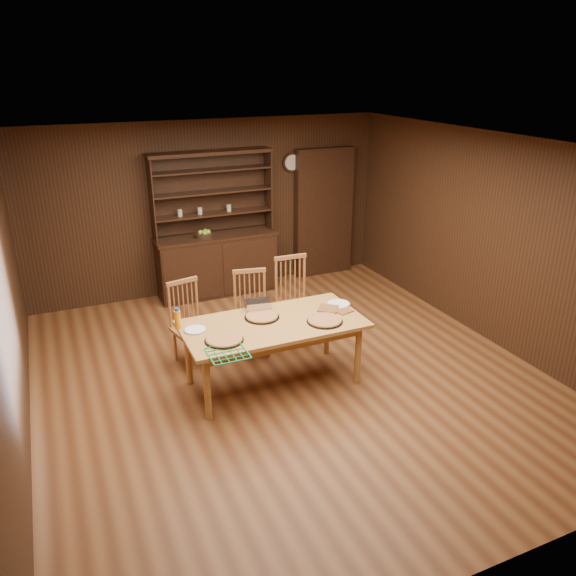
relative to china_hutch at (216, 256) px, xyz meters
name	(u,v)px	position (x,y,z in m)	size (l,w,h in m)	color
floor	(289,376)	(0.00, -2.75, -0.60)	(6.00, 6.00, 0.00)	brown
room_shell	(289,245)	(0.00, -2.75, 0.98)	(6.00, 6.00, 6.00)	white
china_hutch	(216,256)	(0.00, 0.00, 0.00)	(1.84, 0.52, 2.17)	black
doorway	(323,213)	(1.90, 0.15, 0.45)	(1.00, 0.18, 2.10)	black
wall_clock	(292,162)	(1.35, 0.20, 1.30)	(0.30, 0.05, 0.30)	black
dining_table	(273,329)	(-0.22, -2.82, 0.08)	(1.96, 0.98, 0.75)	#CD9247
chair_left	(188,319)	(-0.94, -1.91, -0.06)	(0.49, 0.47, 1.01)	#A46638
chair_center	(251,309)	(-0.17, -1.98, -0.04)	(0.50, 0.48, 1.04)	#A46638
chair_right	(293,296)	(0.44, -1.87, -0.01)	(0.47, 0.45, 1.10)	#A46638
pizza_left	(224,339)	(-0.83, -3.01, 0.17)	(0.40, 0.40, 0.04)	black
pizza_right	(325,320)	(0.30, -3.03, 0.17)	(0.39, 0.39, 0.04)	black
pizza_center	(262,316)	(-0.29, -2.65, 0.17)	(0.39, 0.39, 0.04)	black
cooling_rack	(228,353)	(-0.89, -3.29, 0.16)	(0.36, 0.36, 0.02)	#0B974E
plate_left	(195,330)	(-1.04, -2.67, 0.16)	(0.24, 0.24, 0.02)	white
plate_right	(338,304)	(0.66, -2.67, 0.16)	(0.27, 0.27, 0.02)	white
foil_dish	(258,305)	(-0.25, -2.43, 0.21)	(0.28, 0.20, 0.11)	white
juice_bottle	(178,319)	(-1.19, -2.55, 0.26)	(0.07, 0.07, 0.24)	orange
pot_holder_a	(343,310)	(0.62, -2.86, 0.16)	(0.19, 0.19, 0.01)	red
pot_holder_b	(328,309)	(0.49, -2.75, 0.16)	(0.22, 0.22, 0.02)	red
fruit_bowl	(204,234)	(-0.19, -0.07, 0.39)	(0.27, 0.27, 0.12)	black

